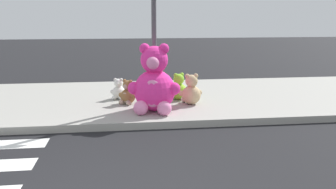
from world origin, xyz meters
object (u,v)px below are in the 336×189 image
object	(u,v)px
plush_pink_large	(154,85)
plush_brown	(128,94)
plush_white	(118,91)
sign_pole	(154,29)
plush_tan	(191,92)
plush_teal	(164,89)
plush_lime	(178,89)

from	to	relation	value
plush_pink_large	plush_brown	distance (m)	0.97
plush_pink_large	plush_white	distance (m)	1.50
sign_pole	plush_tan	distance (m)	1.64
sign_pole	plush_teal	distance (m)	1.70
sign_pole	plush_tan	bearing A→B (deg)	-5.17
plush_brown	plush_teal	size ratio (longest dim) A/B	1.17
plush_lime	plush_brown	distance (m)	1.26
plush_tan	plush_teal	xyz separation A→B (m)	(-0.53, 0.82, -0.09)
plush_lime	plush_white	bearing A→B (deg)	170.79
sign_pole	plush_brown	distance (m)	1.60
sign_pole	plush_brown	bearing A→B (deg)	168.60
plush_lime	plush_brown	xyz separation A→B (m)	(-1.23, -0.29, -0.03)
plush_white	plush_teal	bearing A→B (deg)	4.69
sign_pole	plush_white	xyz separation A→B (m)	(-0.83, 0.65, -1.49)
sign_pole	plush_brown	size ratio (longest dim) A/B	5.63
plush_white	plush_pink_large	bearing A→B (deg)	-58.09
sign_pole	plush_lime	world-z (taller)	sign_pole
plush_tan	plush_brown	world-z (taller)	plush_tan
plush_white	plush_teal	distance (m)	1.14
plush_lime	plush_brown	world-z (taller)	plush_lime
plush_lime	plush_teal	world-z (taller)	plush_lime
plush_pink_large	plush_teal	distance (m)	1.43
plush_pink_large	plush_tan	size ratio (longest dim) A/B	2.02
plush_tan	plush_white	world-z (taller)	plush_tan
plush_brown	plush_teal	world-z (taller)	plush_brown
plush_pink_large	plush_white	bearing A→B (deg)	121.91
plush_teal	plush_pink_large	bearing A→B (deg)	-105.27
plush_white	plush_brown	bearing A→B (deg)	-67.91
plush_lime	plush_brown	size ratio (longest dim) A/B	1.15
plush_pink_large	plush_white	xyz separation A→B (m)	(-0.77, 1.24, -0.37)
plush_pink_large	plush_lime	xyz separation A→B (m)	(0.67, 1.00, -0.31)
plush_teal	plush_brown	bearing A→B (deg)	-146.26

